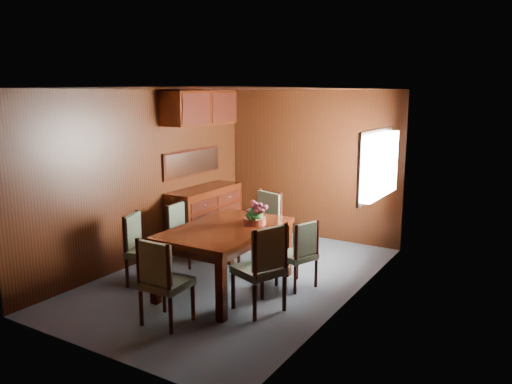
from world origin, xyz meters
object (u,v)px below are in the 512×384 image
Objects in this scene: chair_head at (162,278)px; dining_table at (225,236)px; sideboard at (205,216)px; chair_left_near at (141,245)px; chair_right_near at (263,264)px; flower_centerpiece at (255,213)px.

dining_table is at bearing 88.57° from chair_head.
sideboard is 1.56× the size of chair_left_near.
chair_right_near is 1.07× the size of chair_head.
chair_left_near is 0.96× the size of chair_head.
chair_right_near is at bearing -26.39° from dining_table.
dining_table is 1.87× the size of chair_left_near.
dining_table is at bearing 85.83° from chair_right_near.
chair_right_near reaches higher than chair_left_near.
chair_left_near is at bearing 141.71° from chair_head.
chair_right_near is (2.06, -1.70, 0.10)m from sideboard.
chair_right_near is 1.08m from chair_head.
chair_left_near is 0.90× the size of chair_right_near.
chair_left_near is at bearing -79.58° from sideboard.
flower_centerpiece reaches higher than chair_head.
flower_centerpiece reaches higher than dining_table.
chair_right_near is at bearing 46.38° from chair_head.
sideboard is 2.84m from chair_head.
sideboard is at bearing 133.48° from dining_table.
flower_centerpiece is (0.23, 1.44, 0.40)m from chair_head.
chair_left_near is 1.27m from chair_head.
chair_head is 1.51m from flower_centerpiece.
sideboard is 1.92m from dining_table.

